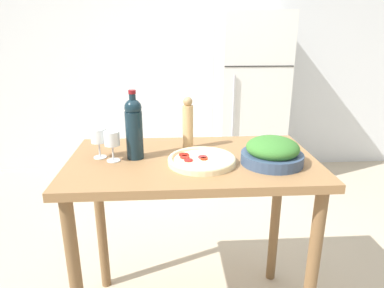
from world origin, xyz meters
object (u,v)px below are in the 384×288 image
(wine_glass_far, at_px, (98,137))
(wine_glass_near, at_px, (112,140))
(pepper_mill, at_px, (188,124))
(refrigerator, at_px, (249,100))
(wine_bottle, at_px, (134,127))
(salad_bowl, at_px, (272,152))
(homemade_pizza, at_px, (202,160))

(wine_glass_far, bearing_deg, wine_glass_near, -34.17)
(wine_glass_far, height_order, pepper_mill, pepper_mill)
(wine_glass_near, bearing_deg, refrigerator, 60.48)
(wine_bottle, xyz_separation_m, wine_glass_far, (-0.17, 0.01, -0.05))
(salad_bowl, relative_size, homemade_pizza, 0.91)
(wine_glass_near, xyz_separation_m, homemade_pizza, (0.40, -0.06, -0.08))
(wine_bottle, xyz_separation_m, pepper_mill, (0.25, 0.12, -0.02))
(homemade_pizza, bearing_deg, refrigerator, 71.24)
(refrigerator, distance_m, salad_bowl, 1.98)
(wine_bottle, xyz_separation_m, wine_glass_near, (-0.10, -0.03, -0.05))
(wine_glass_far, height_order, homemade_pizza, wine_glass_far)
(wine_bottle, height_order, pepper_mill, wine_bottle)
(wine_glass_near, relative_size, wine_glass_far, 1.00)
(refrigerator, bearing_deg, wine_glass_far, -121.77)
(pepper_mill, bearing_deg, wine_bottle, -154.46)
(pepper_mill, relative_size, homemade_pizza, 0.86)
(wine_glass_near, distance_m, wine_glass_far, 0.08)
(wine_glass_near, bearing_deg, wine_bottle, 18.60)
(refrigerator, relative_size, salad_bowl, 5.99)
(pepper_mill, xyz_separation_m, homemade_pizza, (0.05, -0.21, -0.11))
(wine_glass_near, xyz_separation_m, salad_bowl, (0.72, -0.08, -0.05))
(refrigerator, xyz_separation_m, wine_bottle, (-0.96, -1.84, 0.25))
(wine_glass_near, distance_m, homemade_pizza, 0.42)
(wine_glass_near, relative_size, salad_bowl, 0.51)
(wine_glass_far, relative_size, homemade_pizza, 0.46)
(pepper_mill, distance_m, homemade_pizza, 0.25)
(wine_bottle, xyz_separation_m, homemade_pizza, (0.31, -0.09, -0.13))
(wine_glass_far, distance_m, homemade_pizza, 0.49)
(wine_glass_far, xyz_separation_m, salad_bowl, (0.79, -0.13, -0.05))
(wine_bottle, relative_size, wine_glass_near, 2.27)
(wine_bottle, height_order, homemade_pizza, wine_bottle)
(refrigerator, height_order, wine_glass_near, refrigerator)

